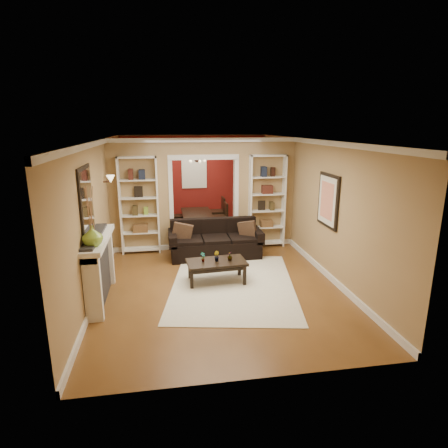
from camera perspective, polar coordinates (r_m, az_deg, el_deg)
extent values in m
plane|color=brown|center=(8.40, -2.06, -5.99)|extent=(8.00, 8.00, 0.00)
plane|color=white|center=(7.86, -2.24, 12.74)|extent=(8.00, 8.00, 0.00)
plane|color=tan|center=(11.95, -4.57, 6.91)|extent=(8.00, 0.00, 8.00)
plane|color=tan|center=(4.24, 4.71, -7.84)|extent=(8.00, 0.00, 8.00)
plane|color=tan|center=(8.07, -18.23, 2.39)|extent=(0.00, 8.00, 8.00)
plane|color=tan|center=(8.59, 12.94, 3.48)|extent=(0.00, 8.00, 8.00)
cube|color=tan|center=(9.19, -3.09, 4.56)|extent=(4.50, 0.15, 2.70)
cube|color=maroon|center=(11.92, -4.56, 6.74)|extent=(4.44, 0.04, 2.64)
cube|color=#8CA5CC|center=(11.85, -4.57, 7.82)|extent=(0.78, 0.03, 0.98)
cube|color=silver|center=(7.32, 1.36, -9.18)|extent=(2.85, 3.58, 0.01)
cube|color=black|center=(8.71, -1.34, -2.30)|extent=(2.15, 0.93, 0.84)
cube|color=#503522|center=(8.56, -6.39, -1.23)|extent=(0.45, 0.18, 0.44)
cube|color=#503522|center=(8.77, 3.61, -0.88)|extent=(0.41, 0.32, 0.41)
cube|color=black|center=(7.37, -1.14, -7.24)|extent=(1.18, 0.70, 0.43)
imported|color=#336626|center=(7.23, -3.24, -5.06)|extent=(0.12, 0.12, 0.19)
imported|color=#336626|center=(7.26, -1.15, -4.93)|extent=(0.12, 0.13, 0.20)
imported|color=#336626|center=(7.30, 0.91, -4.91)|extent=(0.13, 0.13, 0.17)
cube|color=white|center=(9.03, -12.78, 2.74)|extent=(0.90, 0.30, 2.30)
cube|color=white|center=(9.36, 6.53, 3.42)|extent=(0.90, 0.30, 2.30)
cube|color=white|center=(6.83, -18.21, -6.56)|extent=(0.32, 1.70, 1.16)
imported|color=#80AD37|center=(6.13, -19.44, -1.73)|extent=(0.42, 0.42, 0.33)
cube|color=silver|center=(6.53, -20.28, 3.46)|extent=(0.03, 0.95, 1.10)
cube|color=#FFE0A5|center=(8.51, -17.28, 6.36)|extent=(0.18, 0.18, 0.22)
cube|color=black|center=(7.64, 15.54, 3.46)|extent=(0.04, 0.85, 1.05)
imported|color=black|center=(10.94, -4.00, 0.40)|extent=(1.52, 0.85, 0.53)
cube|color=black|center=(10.59, -6.82, 0.45)|extent=(0.47, 0.47, 0.75)
cube|color=black|center=(10.67, -0.92, 1.02)|extent=(0.47, 0.47, 0.88)
cube|color=black|center=(11.17, -6.97, 1.19)|extent=(0.38, 0.38, 0.75)
cube|color=black|center=(11.24, -1.37, 1.86)|extent=(0.52, 0.52, 0.93)
cube|color=#3A211A|center=(10.58, -4.04, 9.55)|extent=(0.50, 0.50, 0.30)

